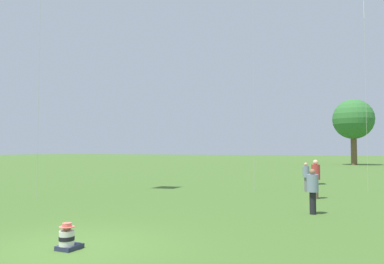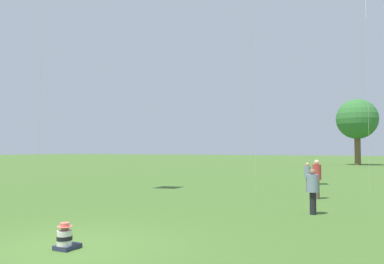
{
  "view_description": "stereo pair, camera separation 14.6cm",
  "coord_description": "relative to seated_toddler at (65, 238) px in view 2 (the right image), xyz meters",
  "views": [
    {
      "loc": [
        6.21,
        -6.36,
        2.2
      ],
      "look_at": [
        -0.0,
        5.94,
        2.86
      ],
      "focal_mm": 35.0,
      "sensor_mm": 36.0,
      "label": 1
    },
    {
      "loc": [
        6.34,
        -6.29,
        2.2
      ],
      "look_at": [
        -0.0,
        5.94,
        2.86
      ],
      "focal_mm": 35.0,
      "sensor_mm": 36.0,
      "label": 2
    }
  ],
  "objects": [
    {
      "name": "ground_plane",
      "position": [
        0.0,
        0.15,
        -0.25
      ],
      "size": [
        300.0,
        300.0,
        0.0
      ],
      "primitive_type": "plane",
      "color": "#426628"
    },
    {
      "name": "seated_toddler",
      "position": [
        0.0,
        0.0,
        0.0
      ],
      "size": [
        0.42,
        0.52,
        0.6
      ],
      "rotation": [
        0.0,
        0.0,
        0.03
      ],
      "color": "#282D47",
      "rests_on": "ground"
    },
    {
      "name": "person_standing_0",
      "position": [
        3.56,
        11.46,
        0.8
      ],
      "size": [
        0.44,
        0.44,
        1.76
      ],
      "rotation": [
        0.0,
        0.0,
        1.41
      ],
      "color": "brown",
      "rests_on": "ground"
    },
    {
      "name": "person_standing_1",
      "position": [
        4.09,
        7.18,
        0.66
      ],
      "size": [
        0.51,
        0.51,
        1.55
      ],
      "rotation": [
        0.0,
        0.0,
        1.95
      ],
      "color": "black",
      "rests_on": "ground"
    },
    {
      "name": "person_standing_2",
      "position": [
        2.65,
        14.22,
        0.67
      ],
      "size": [
        0.45,
        0.45,
        1.54
      ],
      "rotation": [
        0.0,
        0.0,
        2.07
      ],
      "color": "slate",
      "rests_on": "ground"
    },
    {
      "name": "distant_tree_0",
      "position": [
        2.7,
        53.52,
        6.43
      ],
      "size": [
        5.87,
        5.87,
        9.69
      ],
      "color": "brown",
      "rests_on": "ground"
    }
  ]
}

